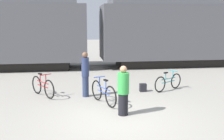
# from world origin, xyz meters

# --- Properties ---
(ground_plane) EXTENTS (80.00, 80.00, 0.00)m
(ground_plane) POSITION_xyz_m (0.00, 0.00, 0.00)
(ground_plane) COLOR gray
(freight_train) EXTENTS (28.67, 3.04, 5.44)m
(freight_train) POSITION_xyz_m (0.00, 9.64, 2.85)
(freight_train) COLOR black
(freight_train) RESTS_ON ground_plane
(rail_near) EXTENTS (40.67, 0.07, 0.01)m
(rail_near) POSITION_xyz_m (0.00, 8.92, 0.01)
(rail_near) COLOR #4C4238
(rail_near) RESTS_ON ground_plane
(rail_far) EXTENTS (40.67, 0.07, 0.01)m
(rail_far) POSITION_xyz_m (0.00, 10.36, 0.01)
(rail_far) COLOR #4C4238
(rail_far) RESTS_ON ground_plane
(bicycle_maroon) EXTENTS (1.04, 1.48, 0.93)m
(bicycle_maroon) POSITION_xyz_m (-2.53, 2.95, 0.39)
(bicycle_maroon) COLOR black
(bicycle_maroon) RESTS_ON ground_plane
(bicycle_teal) EXTENTS (1.51, 0.94, 0.84)m
(bicycle_teal) POSITION_xyz_m (2.72, 3.17, 0.36)
(bicycle_teal) COLOR black
(bicycle_teal) RESTS_ON ground_plane
(bicycle_blue) EXTENTS (0.73, 1.70, 0.95)m
(bicycle_blue) POSITION_xyz_m (-0.26, 1.64, 0.40)
(bicycle_blue) COLOR black
(bicycle_blue) RESTS_ON ground_plane
(person_in_navy) EXTENTS (0.29, 0.29, 1.77)m
(person_in_navy) POSITION_xyz_m (-0.85, 2.66, 0.91)
(person_in_navy) COLOR #283351
(person_in_navy) RESTS_ON ground_plane
(person_in_green) EXTENTS (0.36, 0.36, 1.57)m
(person_in_green) POSITION_xyz_m (0.22, 0.37, 0.78)
(person_in_green) COLOR black
(person_in_green) RESTS_ON ground_plane
(backpack) EXTENTS (0.28, 0.20, 0.34)m
(backpack) POSITION_xyz_m (1.58, 3.09, 0.17)
(backpack) COLOR black
(backpack) RESTS_ON ground_plane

